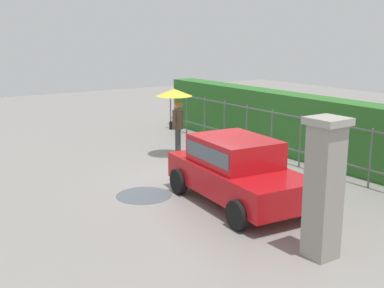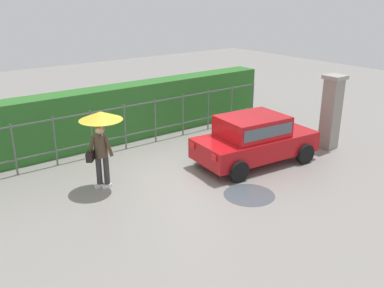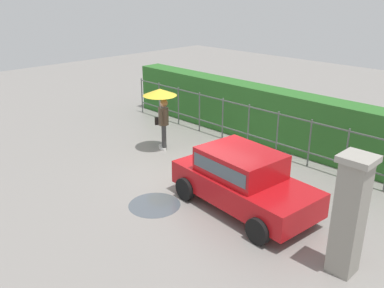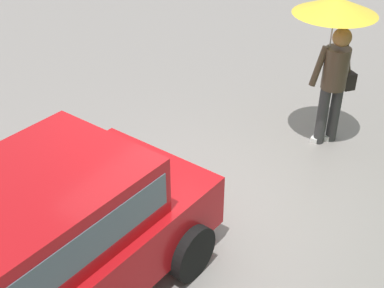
% 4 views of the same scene
% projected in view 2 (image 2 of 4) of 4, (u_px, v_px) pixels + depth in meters
% --- Properties ---
extents(ground_plane, '(40.00, 40.00, 0.00)m').
position_uv_depth(ground_plane, '(189.00, 172.00, 12.20)').
color(ground_plane, gray).
extents(car, '(3.86, 2.15, 1.48)m').
position_uv_depth(car, '(254.00, 138.00, 12.55)').
color(car, '#B71116').
rests_on(car, ground).
extents(pedestrian, '(1.10, 1.10, 2.10)m').
position_uv_depth(pedestrian, '(100.00, 130.00, 10.67)').
color(pedestrian, '#333333').
rests_on(pedestrian, ground).
extents(gate_pillar, '(0.60, 0.60, 2.42)m').
position_uv_depth(gate_pillar, '(331.00, 111.00, 13.65)').
color(gate_pillar, gray).
rests_on(gate_pillar, ground).
extents(fence_section, '(11.64, 0.05, 1.50)m').
position_uv_depth(fence_section, '(125.00, 125.00, 13.69)').
color(fence_section, '#59605B').
rests_on(fence_section, ground).
extents(hedge_row, '(12.59, 0.90, 1.90)m').
position_uv_depth(hedge_row, '(112.00, 115.00, 14.33)').
color(hedge_row, '#2D6B28').
rests_on(hedge_row, ground).
extents(puddle_near, '(1.32, 1.32, 0.00)m').
position_uv_depth(puddle_near, '(249.00, 195.00, 10.81)').
color(puddle_near, '#4C545B').
rests_on(puddle_near, ground).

